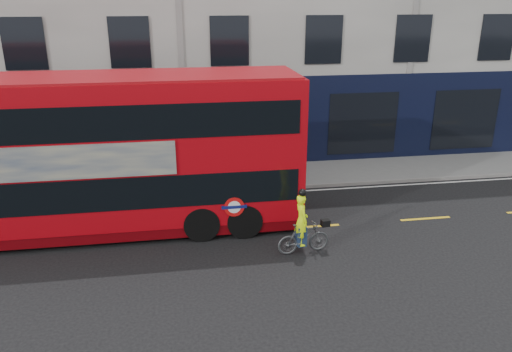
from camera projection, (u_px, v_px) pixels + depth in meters
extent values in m
plane|color=black|center=(194.00, 258.00, 14.63)|extent=(120.00, 120.00, 0.00)
cube|color=gray|center=(188.00, 180.00, 20.65)|extent=(60.00, 3.00, 0.12)
cube|color=slate|center=(189.00, 193.00, 19.25)|extent=(60.00, 0.12, 0.13)
cube|color=black|center=(185.00, 126.00, 21.36)|extent=(50.00, 0.08, 4.00)
cube|color=silver|center=(189.00, 198.00, 19.00)|extent=(58.00, 0.10, 0.01)
cube|color=#A9060F|center=(103.00, 150.00, 15.54)|extent=(12.39, 2.83, 4.45)
cube|color=#540307|center=(110.00, 219.00, 16.35)|extent=(12.39, 2.78, 0.34)
cube|color=black|center=(106.00, 179.00, 15.87)|extent=(11.89, 2.87, 1.01)
cube|color=black|center=(99.00, 113.00, 15.15)|extent=(11.89, 2.87, 1.01)
cube|color=maroon|center=(95.00, 77.00, 14.77)|extent=(12.14, 2.72, 0.09)
cube|color=black|center=(296.00, 169.00, 16.80)|extent=(0.04, 2.53, 1.01)
cube|color=black|center=(298.00, 107.00, 16.07)|extent=(0.04, 2.53, 1.01)
cube|color=tan|center=(54.00, 163.00, 14.01)|extent=(6.75, 0.05, 1.01)
cylinder|color=red|center=(234.00, 207.00, 15.34)|extent=(0.63, 0.02, 0.63)
cylinder|color=white|center=(234.00, 207.00, 15.33)|extent=(0.41, 0.02, 0.41)
cube|color=#0C1459|center=(234.00, 207.00, 15.33)|extent=(0.79, 0.02, 0.10)
cylinder|color=black|center=(239.00, 205.00, 16.91)|extent=(1.13, 2.87, 1.13)
cylinder|color=black|center=(199.00, 208.00, 16.71)|extent=(1.13, 2.87, 1.13)
imported|color=#4B4E50|center=(304.00, 238.00, 14.78)|extent=(1.65, 0.63, 0.97)
imported|color=#CFF40C|center=(301.00, 220.00, 14.56)|extent=(0.43, 0.61, 1.56)
cube|color=black|center=(325.00, 223.00, 14.82)|extent=(0.27, 0.22, 0.19)
cube|color=#1A2A45|center=(301.00, 235.00, 14.73)|extent=(0.30, 0.36, 0.62)
sphere|color=black|center=(302.00, 193.00, 14.27)|extent=(0.23, 0.23, 0.23)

